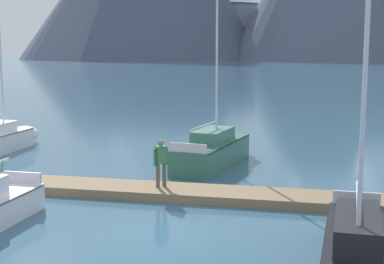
{
  "coord_description": "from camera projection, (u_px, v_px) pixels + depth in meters",
  "views": [
    {
      "loc": [
        3.32,
        -15.35,
        5.23
      ],
      "look_at": [
        0.0,
        6.0,
        2.0
      ],
      "focal_mm": 54.01,
      "sensor_mm": 36.0,
      "label": 1
    }
  ],
  "objects": [
    {
      "name": "dock",
      "position": [
        183.0,
        193.0,
        20.16
      ],
      "size": [
        26.9,
        3.78,
        0.3
      ],
      "color": "#846B4C",
      "rests_on": "ground"
    },
    {
      "name": "sailboat_mid_dock_starboard",
      "position": [
        356.0,
        261.0,
        12.43
      ],
      "size": [
        2.13,
        7.37,
        8.8
      ],
      "color": "black",
      "rests_on": "ground"
    },
    {
      "name": "ground_plane",
      "position": [
        159.0,
        233.0,
        16.28
      ],
      "size": [
        700.0,
        700.0,
        0.0
      ],
      "primitive_type": "plane",
      "color": "#335B75"
    },
    {
      "name": "sailboat_nearest_berth",
      "position": [
        2.0,
        138.0,
        29.19
      ],
      "size": [
        2.06,
        6.15,
        6.58
      ],
      "color": "white",
      "rests_on": "ground"
    },
    {
      "name": "mountain_shoulder_ridge",
      "position": [
        227.0,
        6.0,
        238.85
      ],
      "size": [
        58.93,
        58.93,
        41.26
      ],
      "color": "slate",
      "rests_on": "ground"
    },
    {
      "name": "sailboat_mid_dock_port",
      "position": [
        215.0,
        149.0,
        25.66
      ],
      "size": [
        3.04,
        6.73,
        8.42
      ],
      "color": "#336B56",
      "rests_on": "ground"
    },
    {
      "name": "person_on_dock",
      "position": [
        161.0,
        160.0,
        20.23
      ],
      "size": [
        0.47,
        0.42,
        1.69
      ],
      "color": "brown",
      "rests_on": "dock"
    }
  ]
}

